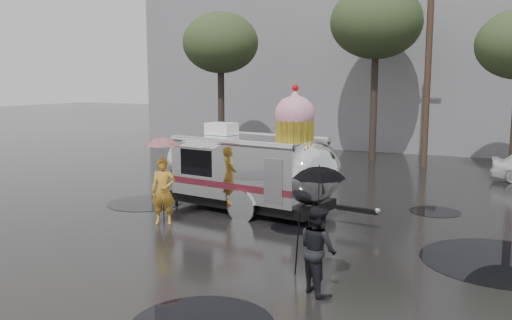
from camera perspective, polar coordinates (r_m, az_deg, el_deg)
The scene contains 13 objects.
ground at distance 12.36m, azimuth -4.25°, elevation -9.31°, with size 120.00×120.00×0.00m, color black.
puddles at distance 12.42m, azimuth 2.74°, elevation -9.17°, with size 13.77×10.99×0.01m.
grey_building at distance 35.72m, azimuth 9.42°, elevation 12.73°, with size 22.00×12.00×13.00m, color slate.
utility_pole at distance 24.47m, azimuth 17.69°, elevation 10.06°, with size 1.60×0.28×9.00m.
tree_left at distance 26.59m, azimuth -3.75°, elevation 12.14°, with size 3.64×3.64×6.95m.
tree_mid at distance 26.02m, azimuth 12.54°, elevation 13.93°, with size 4.20×4.20×8.03m.
barricade_row at distance 23.40m, azimuth -4.12°, elevation 0.46°, with size 4.30×0.80×1.00m.
airstream_trailer at distance 15.56m, azimuth -0.41°, elevation -0.65°, with size 6.84×2.97×3.72m.
person_left at distance 14.42m, azimuth -9.73°, elevation -3.24°, with size 0.63×0.42×1.75m, color gold.
umbrella_pink at distance 14.24m, azimuth -9.84°, elevation 0.94°, with size 1.13×1.13×2.32m.
person_right at distance 9.76m, azimuth 6.54°, elevation -9.32°, with size 0.76×0.42×1.59m, color black.
umbrella_black at distance 9.47m, azimuth 6.65°, elevation -2.76°, with size 1.12×1.12×2.31m.
tripod at distance 10.52m, azimuth 5.64°, elevation -7.89°, with size 0.58×0.54×1.40m.
Camera 1 is at (5.81, -10.23, 3.76)m, focal length 38.00 mm.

